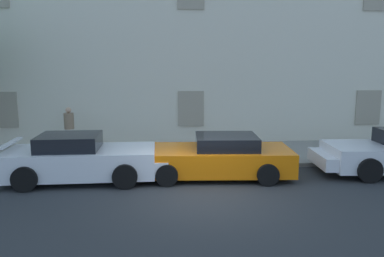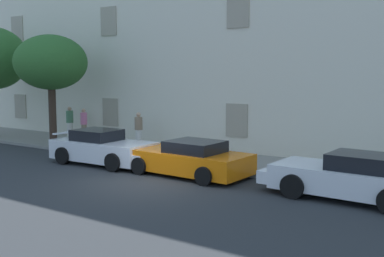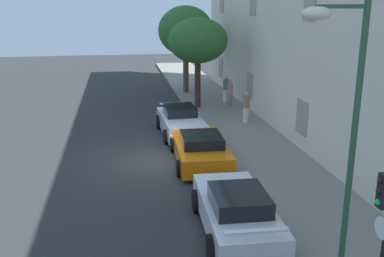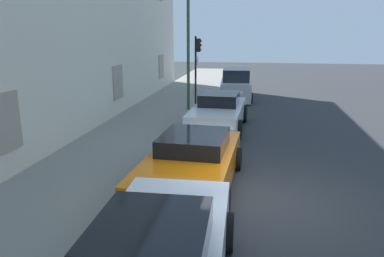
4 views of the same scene
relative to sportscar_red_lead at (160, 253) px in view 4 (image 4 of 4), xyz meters
The scene contains 8 objects.
ground_plane 3.78m from the sportscar_red_lead, 24.25° to the right, with size 80.00×80.00×0.00m, color #2B2D30.
sidewalk 4.54m from the sportscar_red_lead, 41.06° to the left, with size 60.00×3.79×0.14m, color gray.
sportscar_red_lead is the anchor object (origin of this frame).
sportscar_yellow_flank 3.72m from the sportscar_red_lead, ahead, with size 5.18×2.38×1.29m.
sportscar_white_middle 9.66m from the sportscar_red_lead, ahead, with size 5.00×2.23×1.40m.
hatchback_parked 16.67m from the sportscar_red_lead, ahead, with size 3.83×2.01×1.76m.
traffic_light 14.51m from the sportscar_red_lead, ahead, with size 0.44×0.36×3.44m.
street_lamp 13.34m from the sportscar_red_lead, ahead, with size 0.44×1.42×6.35m.
Camera 4 is at (-8.12, 0.23, 3.80)m, focal length 34.96 mm.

